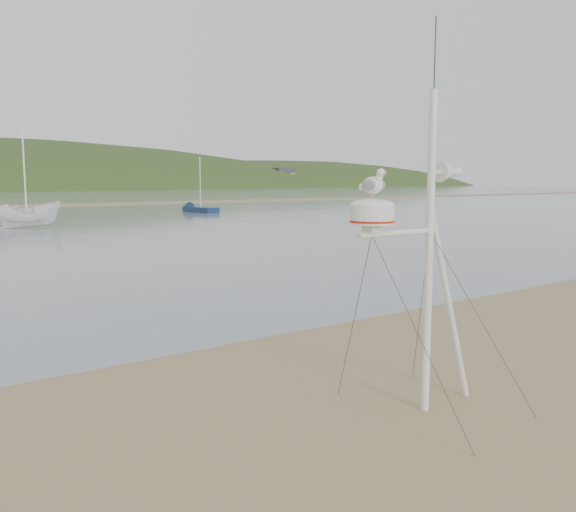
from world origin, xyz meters
TOP-DOWN VIEW (x-y plane):
  - ground at (0.00, 0.00)m, footprint 560.00×560.00m
  - mast_rig at (3.35, -0.42)m, footprint 2.26×2.41m
  - boat_white at (7.21, 35.52)m, footprint 1.80×1.77m
  - sailboat_blue_far at (25.04, 46.62)m, footprint 1.78×5.64m

SIDE VIEW (x-z plane):
  - ground at x=0.00m, z-range 0.00..0.00m
  - sailboat_blue_far at x=25.04m, z-range -2.48..3.09m
  - mast_rig at x=3.35m, z-range -1.32..3.78m
  - boat_white at x=7.21m, z-range 0.04..4.33m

